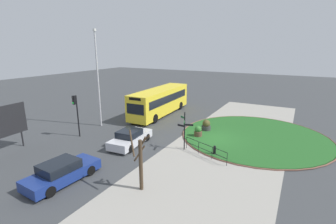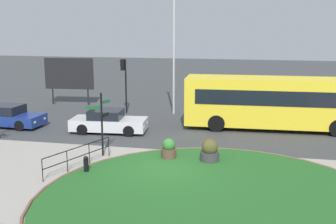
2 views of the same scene
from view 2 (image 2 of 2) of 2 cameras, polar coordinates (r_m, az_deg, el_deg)
ground at (r=18.46m, az=-0.23°, el=-7.96°), size 120.00×120.00×0.00m
sidewalk_paving at (r=17.05m, az=-1.32°, el=-9.66°), size 32.00×8.91×0.02m
grass_island at (r=15.34m, az=6.33°, el=-12.12°), size 12.95×12.95×0.10m
grass_kerb_ring at (r=15.34m, az=6.33°, el=-12.10°), size 13.26×13.26×0.11m
signpost_directional at (r=20.18m, az=-9.06°, el=-1.04°), size 0.98×1.31×3.12m
bollard_foreground at (r=18.30m, az=-11.13°, el=-7.06°), size 0.22×0.22×0.78m
railing_grass_edge at (r=18.92m, az=-12.15°, el=-5.68°), size 1.52×3.77×0.99m
bus_yellow at (r=25.95m, az=14.42°, el=1.34°), size 10.83×2.93×3.13m
car_near_lane at (r=27.94m, az=-21.15°, el=-0.56°), size 4.64×2.07×1.36m
car_far_lane at (r=24.88m, az=-8.15°, el=-1.35°), size 4.53×2.13×1.35m
traffic_light_near at (r=29.80m, az=-6.05°, el=5.19°), size 0.49×0.28×3.86m
lamppost_tall at (r=29.24m, az=0.80°, el=9.70°), size 0.32×0.32×9.70m
billboard_left at (r=33.77m, az=-13.34°, el=5.03°), size 3.95×0.46×3.70m
planter_near_signpost at (r=19.74m, az=0.10°, el=-5.18°), size 0.72×0.72×1.03m
planter_kerbside at (r=19.38m, az=5.73°, el=-5.46°), size 0.88×0.88×1.13m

